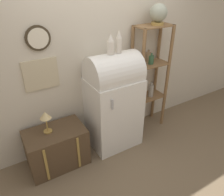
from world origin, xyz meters
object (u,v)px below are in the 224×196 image
(refrigerator, at_px, (114,101))
(suitcase_trunk, at_px, (57,148))
(globe, at_px, (158,14))
(vase_left, at_px, (111,45))
(vase_center, at_px, (119,42))
(desk_lamp, at_px, (45,117))

(refrigerator, relative_size, suitcase_trunk, 1.86)
(globe, height_order, vase_left, globe)
(suitcase_trunk, distance_m, vase_center, 1.61)
(desk_lamp, bearing_deg, suitcase_trunk, -26.53)
(vase_left, distance_m, desk_lamp, 1.20)
(refrigerator, bearing_deg, globe, 5.96)
(refrigerator, height_order, vase_left, vase_left)
(refrigerator, bearing_deg, vase_center, -7.52)
(vase_left, height_order, vase_center, vase_center)
(globe, bearing_deg, vase_center, -172.72)
(globe, distance_m, vase_center, 0.75)
(refrigerator, bearing_deg, vase_left, -175.56)
(refrigerator, relative_size, globe, 5.07)
(vase_left, height_order, desk_lamp, vase_left)
(refrigerator, height_order, vase_center, vase_center)
(suitcase_trunk, bearing_deg, refrigerator, 0.15)
(refrigerator, height_order, globe, globe)
(vase_left, bearing_deg, refrigerator, 4.44)
(suitcase_trunk, relative_size, desk_lamp, 2.59)
(vase_center, bearing_deg, vase_left, 177.44)
(suitcase_trunk, relative_size, vase_left, 3.11)
(vase_center, distance_m, desk_lamp, 1.30)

